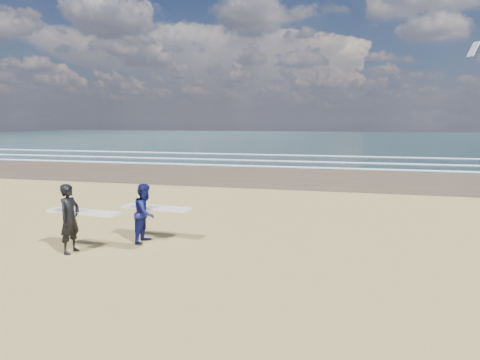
# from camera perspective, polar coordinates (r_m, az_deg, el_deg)

# --- Properties ---
(ocean) EXTENTS (220.00, 100.00, 0.02)m
(ocean) POSITION_cam_1_polar(r_m,az_deg,el_deg) (83.78, 23.93, 4.85)
(ocean) COLOR #172E33
(ocean) RESTS_ON ground
(surfer_near) EXTENTS (2.24, 1.09, 1.97)m
(surfer_near) POSITION_cam_1_polar(r_m,az_deg,el_deg) (12.99, -21.58, -4.73)
(surfer_near) COLOR black
(surfer_near) RESTS_ON ground
(surfer_far) EXTENTS (2.24, 1.15, 1.82)m
(surfer_far) POSITION_cam_1_polar(r_m,az_deg,el_deg) (13.47, -12.41, -4.26)
(surfer_far) COLOR #0C1148
(surfer_far) RESTS_ON ground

